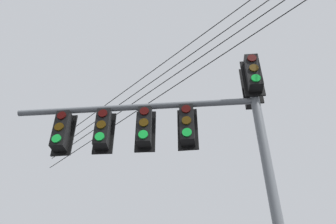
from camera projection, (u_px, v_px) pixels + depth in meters
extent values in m
cylinder|color=slate|center=(134.00, 107.00, 7.92)|extent=(3.62, 4.15, 0.14)
cube|color=black|center=(253.00, 73.00, 7.82)|extent=(0.42, 0.42, 0.90)
cube|color=black|center=(252.00, 78.00, 7.96)|extent=(0.32, 0.36, 1.04)
cylinder|color=#360503|center=(252.00, 58.00, 7.87)|extent=(0.15, 0.17, 0.20)
cylinder|color=#3C2703|center=(254.00, 68.00, 7.69)|extent=(0.15, 0.17, 0.20)
cylinder|color=green|center=(256.00, 78.00, 7.51)|extent=(0.15, 0.17, 0.20)
cube|color=black|center=(250.00, 90.00, 8.30)|extent=(0.42, 0.42, 0.90)
cube|color=black|center=(251.00, 86.00, 8.17)|extent=(0.32, 0.36, 1.04)
cylinder|color=#360503|center=(248.00, 85.00, 8.61)|extent=(0.15, 0.17, 0.20)
cylinder|color=#3C2703|center=(250.00, 95.00, 8.44)|extent=(0.15, 0.17, 0.20)
cylinder|color=green|center=(251.00, 105.00, 8.26)|extent=(0.15, 0.17, 0.20)
cube|color=black|center=(187.00, 125.00, 7.51)|extent=(0.42, 0.42, 0.90)
cube|color=black|center=(188.00, 129.00, 7.65)|extent=(0.31, 0.37, 1.04)
cylinder|color=#360503|center=(186.00, 109.00, 7.56)|extent=(0.15, 0.17, 0.20)
cylinder|color=#3C2703|center=(186.00, 120.00, 7.38)|extent=(0.15, 0.17, 0.20)
cylinder|color=green|center=(187.00, 132.00, 7.20)|extent=(0.15, 0.17, 0.20)
cube|color=black|center=(145.00, 127.00, 7.58)|extent=(0.42, 0.42, 0.90)
cube|color=black|center=(146.00, 131.00, 7.71)|extent=(0.33, 0.35, 1.04)
cylinder|color=#360503|center=(144.00, 111.00, 7.62)|extent=(0.16, 0.17, 0.20)
cylinder|color=#3C2703|center=(144.00, 123.00, 7.45)|extent=(0.16, 0.17, 0.20)
cylinder|color=green|center=(143.00, 134.00, 7.27)|extent=(0.16, 0.17, 0.20)
cube|color=black|center=(103.00, 129.00, 7.64)|extent=(0.42, 0.42, 0.90)
cube|color=black|center=(105.00, 133.00, 7.78)|extent=(0.32, 0.35, 1.04)
cylinder|color=#360503|center=(103.00, 113.00, 7.69)|extent=(0.16, 0.17, 0.20)
cylinder|color=#3C2703|center=(101.00, 125.00, 7.51)|extent=(0.16, 0.17, 0.20)
cylinder|color=green|center=(100.00, 137.00, 7.33)|extent=(0.16, 0.17, 0.20)
cube|color=black|center=(62.00, 131.00, 7.70)|extent=(0.42, 0.42, 0.90)
cube|color=black|center=(65.00, 135.00, 7.84)|extent=(0.31, 0.37, 1.04)
cylinder|color=#360503|center=(62.00, 115.00, 7.75)|extent=(0.15, 0.17, 0.20)
cylinder|color=#3C2703|center=(59.00, 127.00, 7.57)|extent=(0.15, 0.17, 0.20)
cylinder|color=green|center=(56.00, 139.00, 7.39)|extent=(0.15, 0.17, 0.20)
cylinder|color=black|center=(219.00, 57.00, 9.35)|extent=(0.12, 17.62, 0.03)
cylinder|color=black|center=(218.00, 46.00, 9.60)|extent=(0.12, 17.62, 0.03)
cylinder|color=black|center=(217.00, 37.00, 9.82)|extent=(0.12, 17.62, 0.03)
cylinder|color=black|center=(215.00, 25.00, 10.10)|extent=(0.12, 17.62, 0.03)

